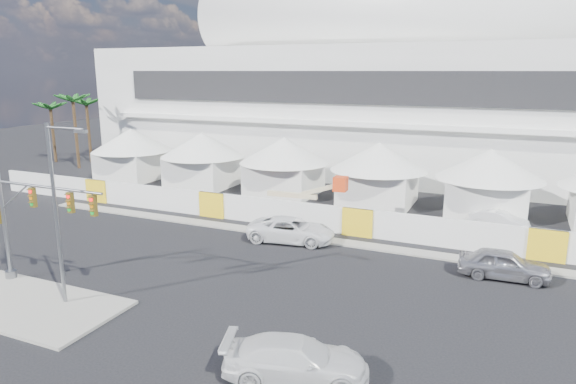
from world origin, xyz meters
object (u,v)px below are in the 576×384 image
at_px(sedan_silver, 504,264).
at_px(traffic_mast, 27,221).
at_px(pickup_near, 296,359).
at_px(boom_lift, 285,208).
at_px(lot_car_a, 499,220).
at_px(streetlight_median, 58,203).
at_px(pickup_curb, 291,230).

distance_m(sedan_silver, traffic_mast, 26.21).
height_order(pickup_near, boom_lift, boom_lift).
bearing_deg(pickup_near, lot_car_a, -32.40).
bearing_deg(streetlight_median, boom_lift, 77.89).
bearing_deg(pickup_curb, sedan_silver, -102.95).
distance_m(sedan_silver, pickup_curb, 13.55).
bearing_deg(boom_lift, lot_car_a, 13.39).
bearing_deg(pickup_near, traffic_mast, 64.75).
distance_m(lot_car_a, streetlight_median, 29.85).
distance_m(streetlight_median, boom_lift, 18.75).
xyz_separation_m(pickup_curb, traffic_mast, (-9.89, -12.48, 2.83)).
bearing_deg(pickup_near, streetlight_median, 67.16).
distance_m(sedan_silver, pickup_near, 15.34).
xyz_separation_m(streetlight_median, boom_lift, (3.83, 17.85, -4.26)).
height_order(streetlight_median, boom_lift, streetlight_median).
relative_size(sedan_silver, lot_car_a, 1.19).
height_order(sedan_silver, traffic_mast, traffic_mast).
relative_size(pickup_curb, pickup_near, 1.07).
bearing_deg(streetlight_median, traffic_mast, 164.09).
bearing_deg(boom_lift, traffic_mast, -117.40).
bearing_deg(traffic_mast, sedan_silver, 26.10).
relative_size(lot_car_a, streetlight_median, 0.46).
height_order(sedan_silver, pickup_curb, sedan_silver).
bearing_deg(pickup_curb, lot_car_a, -63.92).
height_order(lot_car_a, streetlight_median, streetlight_median).
bearing_deg(boom_lift, pickup_curb, -64.39).
xyz_separation_m(sedan_silver, boom_lift, (-15.92, 5.34, 0.19)).
xyz_separation_m(lot_car_a, traffic_mast, (-22.77, -21.42, 2.97)).
bearing_deg(boom_lift, pickup_near, -68.04).
height_order(sedan_silver, pickup_near, sedan_silver).
bearing_deg(streetlight_median, pickup_curb, 65.25).
xyz_separation_m(sedan_silver, lot_car_a, (-0.63, 9.95, -0.16)).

